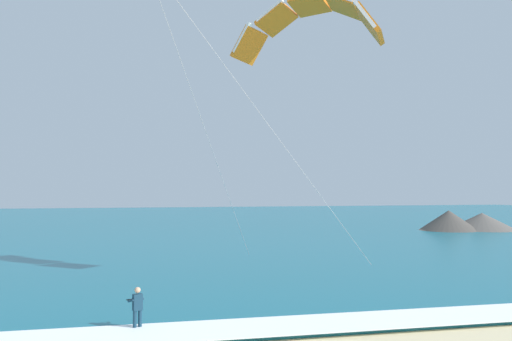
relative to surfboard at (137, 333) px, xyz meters
name	(u,v)px	position (x,y,z in m)	size (l,w,h in m)	color
sea	(175,223)	(5.34, 58.10, 0.07)	(200.00, 120.00, 0.20)	#146075
surf_foam	(284,325)	(5.34, -0.90, 0.19)	(200.00, 2.65, 0.04)	white
surfboard	(137,333)	(0.00, 0.00, 0.00)	(0.95, 1.46, 0.09)	white
kitesurfer	(137,308)	(-0.01, 0.02, 0.91)	(0.65, 0.65, 1.69)	#143347
kite_primary	(307,20)	(9.57, 9.22, 15.15)	(13.02, 12.56, 15.41)	orange
headland_right	(464,222)	(38.64, 36.91, 1.08)	(12.73, 8.75, 2.59)	#56514C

